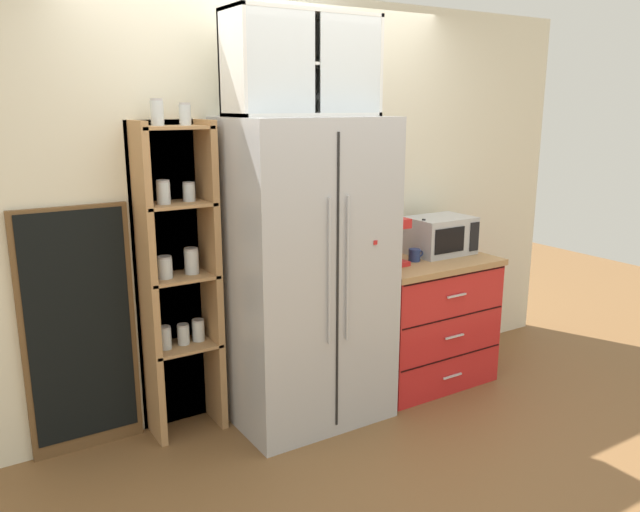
% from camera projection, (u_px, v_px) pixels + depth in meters
% --- Properties ---
extents(ground_plane, '(10.60, 10.60, 0.00)m').
position_uv_depth(ground_plane, '(308.00, 413.00, 3.98)').
color(ground_plane, brown).
extents(wall_back_cream, '(4.91, 0.10, 2.55)m').
position_uv_depth(wall_back_cream, '(274.00, 205.00, 4.00)').
color(wall_back_cream, silver).
rests_on(wall_back_cream, ground).
extents(refrigerator, '(0.92, 0.70, 1.83)m').
position_uv_depth(refrigerator, '(306.00, 273.00, 3.77)').
color(refrigerator, '#B7BABF').
rests_on(refrigerator, ground).
extents(pantry_shelf_column, '(0.45, 0.29, 1.93)m').
position_uv_depth(pantry_shelf_column, '(177.00, 274.00, 3.61)').
color(pantry_shelf_column, brown).
rests_on(pantry_shelf_column, ground).
extents(counter_cabinet, '(0.92, 0.67, 0.88)m').
position_uv_depth(counter_cabinet, '(421.00, 319.00, 4.39)').
color(counter_cabinet, red).
rests_on(counter_cabinet, ground).
extents(microwave, '(0.44, 0.33, 0.26)m').
position_uv_depth(microwave, '(440.00, 235.00, 4.39)').
color(microwave, '#B7BABF').
rests_on(microwave, counter_cabinet).
extents(coffee_maker, '(0.17, 0.20, 0.31)m').
position_uv_depth(coffee_maker, '(389.00, 241.00, 4.10)').
color(coffee_maker, red).
rests_on(coffee_maker, counter_cabinet).
extents(mug_navy, '(0.11, 0.08, 0.08)m').
position_uv_depth(mug_navy, '(415.00, 255.00, 4.19)').
color(mug_navy, navy).
rests_on(mug_navy, counter_cabinet).
extents(bottle_clear, '(0.06, 0.06, 0.27)m').
position_uv_depth(bottle_clear, '(423.00, 241.00, 4.27)').
color(bottle_clear, silver).
rests_on(bottle_clear, counter_cabinet).
extents(upper_cabinet, '(0.88, 0.32, 0.56)m').
position_uv_depth(upper_cabinet, '(301.00, 65.00, 3.52)').
color(upper_cabinet, silver).
rests_on(upper_cabinet, refrigerator).
extents(chalkboard_menu, '(0.60, 0.04, 1.38)m').
position_uv_depth(chalkboard_menu, '(80.00, 331.00, 3.43)').
color(chalkboard_menu, brown).
rests_on(chalkboard_menu, ground).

